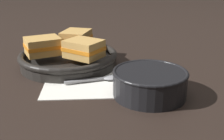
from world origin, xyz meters
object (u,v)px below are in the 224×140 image
object	(u,v)px
soup_bowl	(150,81)
skillet	(69,59)
spoon	(104,78)
sandwich_near_left	(76,38)
sandwich_near_right	(43,46)
sandwich_far_left	(84,49)

from	to	relation	value
soup_bowl	skillet	distance (m)	0.28
spoon	skillet	world-z (taller)	skillet
skillet	sandwich_near_left	world-z (taller)	sandwich_near_left
sandwich_near_right	sandwich_near_left	bearing A→B (deg)	46.69
spoon	skillet	distance (m)	0.15
skillet	spoon	bearing A→B (deg)	-47.05
spoon	sandwich_near_right	xyz separation A→B (m)	(-0.17, 0.09, 0.06)
sandwich_near_left	sandwich_far_left	world-z (taller)	same
spoon	sandwich_far_left	size ratio (longest dim) A/B	1.18
soup_bowl	spoon	distance (m)	0.13
skillet	sandwich_near_right	size ratio (longest dim) A/B	2.38
sandwich_near_right	sandwich_far_left	world-z (taller)	same
spoon	sandwich_near_right	world-z (taller)	sandwich_near_right
skillet	sandwich_far_left	world-z (taller)	sandwich_far_left
spoon	sandwich_far_left	world-z (taller)	sandwich_far_left
skillet	sandwich_near_right	xyz separation A→B (m)	(-0.06, -0.02, 0.04)
sandwich_near_right	skillet	bearing A→B (deg)	16.69
spoon	sandwich_far_left	bearing A→B (deg)	112.63
soup_bowl	sandwich_far_left	size ratio (longest dim) A/B	1.38
soup_bowl	sandwich_near_left	distance (m)	0.32
sandwich_far_left	skillet	bearing A→B (deg)	136.69
skillet	sandwich_far_left	bearing A→B (deg)	-43.31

